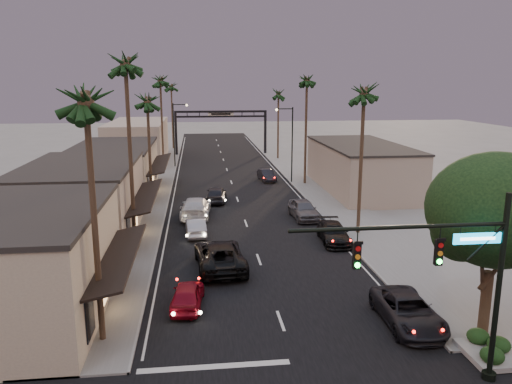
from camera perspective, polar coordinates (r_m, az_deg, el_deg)
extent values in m
plane|color=slate|center=(54.44, -2.39, -0.13)|extent=(200.00, 200.00, 0.00)
cube|color=black|center=(59.32, -2.77, 0.92)|extent=(14.00, 120.00, 0.02)
cube|color=slate|center=(66.28, -11.42, 1.96)|extent=(5.00, 92.00, 0.12)
cube|color=slate|center=(67.41, 4.90, 2.34)|extent=(5.00, 92.00, 0.12)
cube|color=tan|center=(28.08, -25.30, -7.71)|extent=(8.00, 12.00, 5.50)
cube|color=gray|center=(41.04, -19.27, -1.07)|extent=(8.00, 14.00, 5.50)
cube|color=tan|center=(56.50, -15.85, 2.46)|extent=(8.00, 16.00, 5.00)
cube|color=gray|center=(79.00, -13.33, 5.69)|extent=(8.00, 20.00, 6.00)
cube|color=gray|center=(56.73, 11.84, 2.70)|extent=(8.00, 18.00, 5.00)
cylinder|color=black|center=(22.04, 25.96, -10.02)|extent=(0.22, 0.22, 7.80)
cylinder|color=black|center=(19.25, 16.12, -3.89)|extent=(8.40, 0.16, 0.16)
cube|color=black|center=(19.02, 11.44, -7.16)|extent=(0.28, 0.22, 1.00)
cube|color=black|center=(20.22, 20.15, -6.50)|extent=(0.28, 0.22, 1.00)
cube|color=#0D90CC|center=(20.79, 23.96, -4.87)|extent=(1.90, 0.08, 0.42)
cylinder|color=#38281C|center=(26.53, 24.74, -11.49)|extent=(0.52, 0.52, 3.20)
ellipsoid|color=black|center=(25.11, 25.68, -1.81)|extent=(6.20, 6.20, 5.20)
sphere|color=black|center=(25.30, 22.41, -4.23)|extent=(2.80, 2.80, 2.80)
cube|color=gray|center=(25.31, 25.20, -16.76)|extent=(2.20, 2.60, 0.24)
cube|color=black|center=(83.48, -9.12, 6.56)|extent=(0.40, 0.40, 7.00)
cube|color=black|center=(84.18, 1.06, 6.76)|extent=(0.40, 0.40, 7.00)
cube|color=black|center=(83.22, -4.05, 9.16)|extent=(15.20, 0.35, 0.35)
cube|color=black|center=(83.27, -4.04, 8.61)|extent=(15.20, 0.30, 0.30)
cube|color=beige|center=(83.22, -4.04, 8.88)|extent=(4.20, 0.12, 1.00)
cylinder|color=black|center=(59.51, 4.15, 5.33)|extent=(0.16, 0.16, 9.00)
cylinder|color=black|center=(58.95, 3.25, 9.47)|extent=(2.00, 0.12, 0.12)
sphere|color=#FFD899|center=(58.81, 2.37, 9.38)|extent=(0.30, 0.30, 0.30)
cylinder|color=black|center=(71.44, -9.35, 6.39)|extent=(0.16, 0.16, 9.00)
cylinder|color=black|center=(71.09, -8.66, 9.86)|extent=(2.00, 0.12, 0.12)
sphere|color=#FFD899|center=(71.07, -7.92, 9.80)|extent=(0.30, 0.30, 0.30)
cylinder|color=#38281C|center=(23.35, -17.93, -3.96)|extent=(0.28, 0.28, 11.00)
sphere|color=black|center=(22.47, -18.99, 11.15)|extent=(3.20, 3.20, 3.20)
cylinder|color=#38281C|center=(35.69, -14.13, 3.45)|extent=(0.28, 0.28, 13.00)
sphere|color=black|center=(35.33, -14.76, 14.90)|extent=(3.20, 3.20, 3.20)
cylinder|color=#38281C|center=(49.68, -12.05, 4.26)|extent=(0.28, 0.28, 10.00)
sphere|color=black|center=(49.22, -12.35, 10.72)|extent=(3.20, 3.20, 3.20)
cylinder|color=#38281C|center=(68.39, -10.68, 7.34)|extent=(0.28, 0.28, 12.00)
sphere|color=black|center=(68.15, -10.91, 12.87)|extent=(3.20, 3.20, 3.20)
cylinder|color=#38281C|center=(39.58, 11.89, 2.95)|extent=(0.28, 0.28, 11.00)
sphere|color=black|center=(39.07, 12.30, 11.81)|extent=(3.20, 3.20, 3.20)
cylinder|color=#38281C|center=(58.65, 5.71, 6.67)|extent=(0.28, 0.28, 12.00)
sphere|color=black|center=(58.36, 5.85, 13.13)|extent=(3.20, 3.20, 3.20)
cylinder|color=#38281C|center=(78.31, 2.54, 7.43)|extent=(0.28, 0.28, 10.00)
sphere|color=black|center=(78.02, 2.58, 11.53)|extent=(3.20, 3.20, 3.20)
cylinder|color=#38281C|center=(91.31, -9.54, 8.30)|extent=(0.28, 0.28, 11.00)
sphere|color=black|center=(91.09, -9.68, 12.13)|extent=(3.20, 3.20, 3.20)
imported|color=maroon|center=(27.55, -7.85, -11.59)|extent=(2.00, 4.15, 1.37)
imported|color=black|center=(32.60, -4.17, -7.22)|extent=(3.41, 6.63, 1.79)
imported|color=#A9A8AE|center=(39.72, -6.91, -3.97)|extent=(1.74, 4.24, 1.36)
imported|color=silver|center=(44.97, -6.90, -1.74)|extent=(2.95, 6.31, 1.78)
imported|color=black|center=(50.37, -4.56, -0.25)|extent=(2.44, 4.90, 1.61)
imported|color=black|center=(26.53, 16.96, -12.87)|extent=(2.58, 5.43, 1.50)
imported|color=black|center=(38.17, 8.86, -4.66)|extent=(2.25, 5.03, 1.43)
imported|color=#4B4B50|center=(44.36, 5.44, -1.97)|extent=(2.27, 5.07, 1.69)
imported|color=black|center=(61.00, 1.23, 1.92)|extent=(2.00, 4.40, 1.40)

